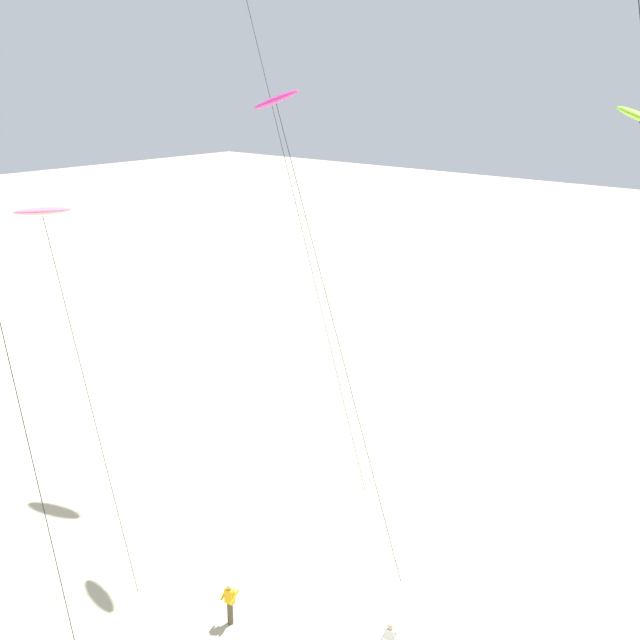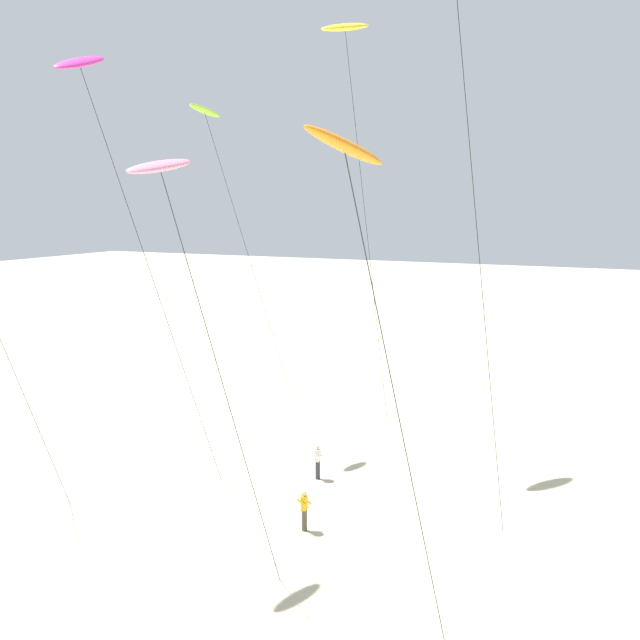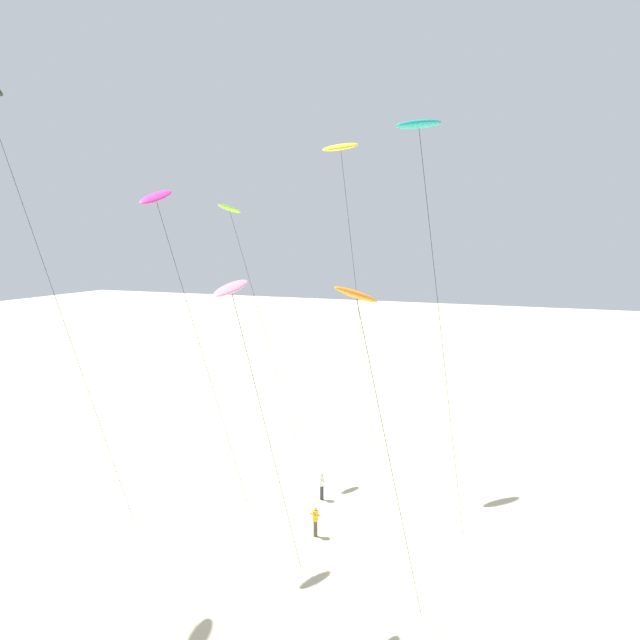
% 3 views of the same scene
% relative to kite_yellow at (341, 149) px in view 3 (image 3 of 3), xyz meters
% --- Properties ---
extents(ground_plane, '(260.00, 260.00, 0.00)m').
position_rel_kite_yellow_xyz_m(ground_plane, '(-9.69, -13.20, -21.54)').
color(ground_plane, beige).
extents(kite_yellow, '(6.56, 2.23, 22.21)m').
position_rel_kite_yellow_xyz_m(kite_yellow, '(0.00, 0.00, 0.00)').
color(kite_yellow, yellow).
rests_on(kite_yellow, ground).
extents(kite_magenta, '(8.59, 1.47, 18.67)m').
position_rel_kite_yellow_xyz_m(kite_magenta, '(-14.72, 3.95, -3.64)').
color(kite_magenta, '#D8339E').
rests_on(kite_magenta, ground).
extents(kite_pink, '(6.95, 1.38, 14.47)m').
position_rel_kite_yellow_xyz_m(kite_pink, '(-20.06, -3.44, -7.53)').
color(kite_pink, pink).
rests_on(kite_pink, ground).
extents(kite_teal, '(7.97, 1.92, 21.62)m').
position_rel_kite_yellow_xyz_m(kite_teal, '(-13.74, -9.48, -0.53)').
color(kite_teal, teal).
rests_on(kite_teal, ground).
extents(kite_orange, '(7.11, 1.44, 14.79)m').
position_rel_kite_yellow_xyz_m(kite_orange, '(-22.93, -10.16, -7.42)').
color(kite_orange, orange).
rests_on(kite_orange, ground).
extents(kite_lime, '(8.97, 1.73, 18.20)m').
position_rel_kite_yellow_xyz_m(kite_lime, '(-1.78, 7.18, -4.10)').
color(kite_lime, '#8CD833').
rests_on(kite_lime, ground).
extents(kite_flyer_nearest, '(0.57, 0.55, 1.67)m').
position_rel_kite_yellow_xyz_m(kite_flyer_nearest, '(-5.22, -0.97, -20.65)').
color(kite_flyer_nearest, '#33333D').
rests_on(kite_flyer_nearest, ground).
extents(kite_flyer_middle, '(0.61, 0.58, 1.67)m').
position_rel_kite_yellow_xyz_m(kite_flyer_middle, '(-10.80, -3.06, -20.65)').
color(kite_flyer_middle, '#4C4738').
rests_on(kite_flyer_middle, ground).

